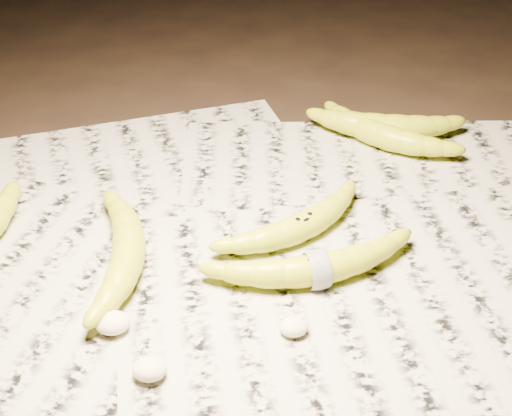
{
  "coord_description": "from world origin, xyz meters",
  "views": [
    {
      "loc": [
        -0.02,
        -0.6,
        0.51
      ],
      "look_at": [
        -0.02,
        0.05,
        0.05
      ],
      "focal_mm": 50.0,
      "sensor_mm": 36.0,
      "label": 1
    }
  ],
  "objects_px": {
    "banana_upper_b": "(385,125)",
    "banana_left_b": "(128,248)",
    "banana_upper_a": "(380,132)",
    "banana_taped": "(317,267)",
    "banana_center": "(302,224)"
  },
  "relations": [
    {
      "from": "banana_center",
      "to": "banana_taped",
      "type": "distance_m",
      "value": 0.08
    },
    {
      "from": "banana_center",
      "to": "banana_upper_b",
      "type": "distance_m",
      "value": 0.26
    },
    {
      "from": "banana_upper_a",
      "to": "banana_left_b",
      "type": "bearing_deg",
      "value": -102.22
    },
    {
      "from": "banana_upper_b",
      "to": "banana_left_b",
      "type": "bearing_deg",
      "value": -132.02
    },
    {
      "from": "banana_center",
      "to": "banana_upper_b",
      "type": "xyz_separation_m",
      "value": [
        0.13,
        0.23,
        0.0
      ]
    },
    {
      "from": "banana_taped",
      "to": "banana_upper_b",
      "type": "bearing_deg",
      "value": 54.37
    },
    {
      "from": "banana_left_b",
      "to": "banana_center",
      "type": "distance_m",
      "value": 0.2
    },
    {
      "from": "banana_center",
      "to": "banana_upper_a",
      "type": "xyz_separation_m",
      "value": [
        0.12,
        0.21,
        0.0
      ]
    },
    {
      "from": "banana_left_b",
      "to": "banana_upper_a",
      "type": "height_order",
      "value": "banana_left_b"
    },
    {
      "from": "banana_upper_a",
      "to": "banana_upper_b",
      "type": "height_order",
      "value": "banana_upper_b"
    },
    {
      "from": "banana_taped",
      "to": "banana_upper_a",
      "type": "relative_size",
      "value": 1.12
    },
    {
      "from": "banana_left_b",
      "to": "banana_upper_b",
      "type": "distance_m",
      "value": 0.43
    },
    {
      "from": "banana_left_b",
      "to": "banana_taped",
      "type": "relative_size",
      "value": 0.92
    },
    {
      "from": "banana_upper_a",
      "to": "banana_upper_b",
      "type": "bearing_deg",
      "value": 100.32
    },
    {
      "from": "banana_taped",
      "to": "banana_upper_a",
      "type": "height_order",
      "value": "banana_upper_a"
    }
  ]
}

